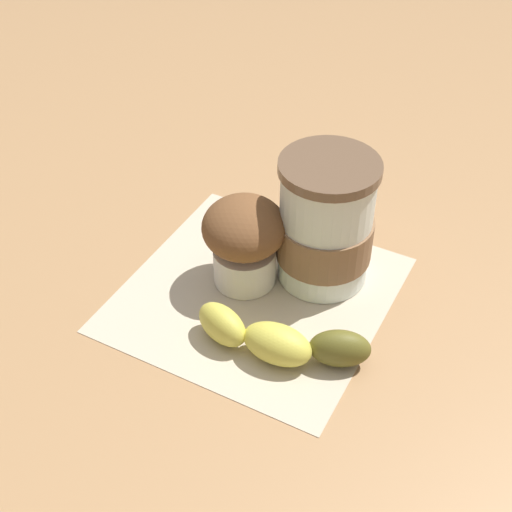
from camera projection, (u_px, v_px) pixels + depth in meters
ground_plane at (256, 294)px, 0.72m from camera, size 3.00×3.00×0.00m
paper_napkin at (256, 294)px, 0.72m from camera, size 0.31×0.31×0.00m
coffee_cup at (325, 225)px, 0.70m from camera, size 0.10×0.10×0.14m
muffin at (244, 238)px, 0.70m from camera, size 0.08×0.08×0.10m
banana at (279, 339)px, 0.65m from camera, size 0.10×0.16×0.04m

